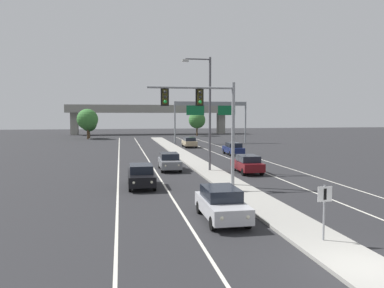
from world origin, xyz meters
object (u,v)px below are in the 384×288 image
at_px(highway_sign_gantry, 211,109).
at_px(tree_far_right_b, 197,120).
at_px(car_receding_tan, 189,142).
at_px(car_oncoming_grey, 169,161).
at_px(street_lamp_median, 207,107).
at_px(car_oncoming_silver, 222,203).
at_px(overhead_signal_mast, 207,112).
at_px(tree_far_left_a, 87,119).
at_px(car_oncoming_black, 141,176).
at_px(tree_far_left_b, 89,124).
at_px(median_sign_post, 324,204).
at_px(car_receding_darkred, 247,164).
at_px(car_receding_navy, 233,149).

bearing_deg(highway_sign_gantry, tree_far_right_b, 84.53).
bearing_deg(car_receding_tan, car_oncoming_grey, -104.48).
bearing_deg(car_oncoming_grey, street_lamp_median, -26.60).
bearing_deg(car_oncoming_silver, overhead_signal_mast, 81.96).
distance_m(car_receding_tan, tree_far_left_a, 29.66).
bearing_deg(tree_far_right_b, car_oncoming_black, -104.82).
relative_size(highway_sign_gantry, tree_far_left_b, 2.75).
distance_m(median_sign_post, car_oncoming_grey, 21.46).
relative_size(car_oncoming_silver, tree_far_left_b, 0.93).
bearing_deg(car_oncoming_silver, car_oncoming_black, 109.79).
bearing_deg(car_receding_tan, car_receding_darkred, -89.44).
distance_m(car_receding_darkred, car_receding_tan, 27.10).
bearing_deg(car_oncoming_black, car_receding_darkred, 27.16).
bearing_deg(car_receding_tan, tree_far_left_b, 122.76).
bearing_deg(street_lamp_median, tree_far_left_b, 105.17).
xyz_separation_m(car_oncoming_grey, car_receding_darkred, (6.51, -2.93, 0.00)).
xyz_separation_m(car_oncoming_grey, car_receding_tan, (6.24, 24.17, 0.00)).
bearing_deg(car_oncoming_grey, highway_sign_gantry, 70.13).
distance_m(car_receding_navy, car_receding_tan, 12.79).
bearing_deg(street_lamp_median, tree_far_left_a, 106.13).
distance_m(tree_far_left_b, tree_far_left_a, 3.27).
bearing_deg(tree_far_right_b, tree_far_left_b, -169.01).
bearing_deg(car_oncoming_black, tree_far_left_a, 98.29).
relative_size(tree_far_left_a, tree_far_right_b, 1.08).
distance_m(median_sign_post, street_lamp_median, 20.02).
xyz_separation_m(car_oncoming_grey, tree_far_right_b, (13.86, 55.93, 3.02)).
bearing_deg(tree_far_right_b, car_oncoming_silver, -100.48).
bearing_deg(car_receding_tan, tree_far_right_b, 76.52).
xyz_separation_m(car_oncoming_silver, car_receding_tan, (5.90, 41.29, 0.00)).
distance_m(car_oncoming_black, tree_far_right_b, 65.99).
distance_m(highway_sign_gantry, tree_far_right_b, 24.15).
distance_m(median_sign_post, car_receding_tan, 45.44).
xyz_separation_m(median_sign_post, car_receding_tan, (2.82, 45.35, -0.77)).
bearing_deg(car_oncoming_black, car_receding_tan, 73.87).
distance_m(car_oncoming_black, car_receding_tan, 33.29).
bearing_deg(highway_sign_gantry, car_receding_tan, -124.22).
bearing_deg(overhead_signal_mast, car_receding_darkred, 49.94).
distance_m(overhead_signal_mast, car_receding_navy, 22.72).
bearing_deg(tree_far_left_b, car_receding_navy, -62.09).
xyz_separation_m(tree_far_left_b, tree_far_right_b, (24.93, 4.84, 0.69)).
height_order(overhead_signal_mast, street_lamp_median, street_lamp_median).
height_order(car_receding_darkred, highway_sign_gantry, highway_sign_gantry).
bearing_deg(car_receding_navy, tree_far_right_b, 84.61).
xyz_separation_m(car_receding_navy, highway_sign_gantry, (1.87, 20.14, 5.34)).
bearing_deg(car_receding_tan, overhead_signal_mast, -98.15).
bearing_deg(tree_far_right_b, tree_far_left_a, -162.35).
xyz_separation_m(overhead_signal_mast, tree_far_right_b, (12.34, 64.79, -1.42)).
bearing_deg(highway_sign_gantry, car_oncoming_black, -110.11).
bearing_deg(car_oncoming_silver, highway_sign_gantry, 77.13).
bearing_deg(median_sign_post, tree_far_right_b, 82.29).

